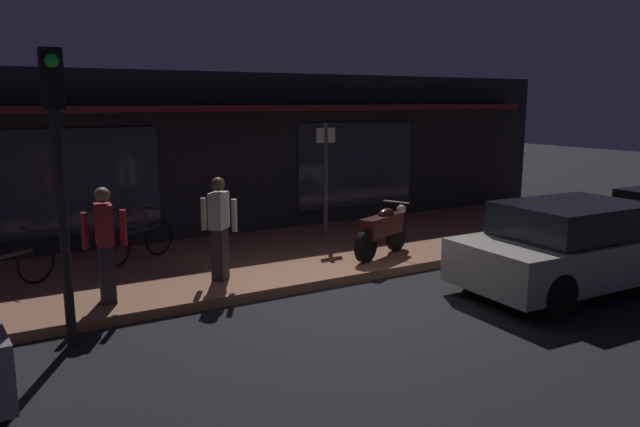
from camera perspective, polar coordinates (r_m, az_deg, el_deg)
The scene contains 11 objects.
ground_plane at distance 9.20m, azimuth 4.17°, elevation -8.57°, with size 60.00×60.00×0.00m, color black.
sidewalk_slab at distance 11.67m, azimuth -4.25°, elevation -4.06°, with size 18.00×4.00×0.15m, color brown.
storefront_building at distance 14.46m, azimuth -10.35°, elevation 5.58°, with size 18.00×3.30×3.60m.
motorcycle at distance 11.37m, azimuth 5.90°, elevation -1.50°, with size 1.61×0.85×0.97m.
bicycle_parked at distance 10.38m, azimuth -27.34°, elevation -4.61°, with size 1.47×0.83×0.91m.
bicycle_extra at distance 11.45m, azimuth -16.67°, elevation -2.53°, with size 1.49×0.81×0.91m.
person_photographer at distance 9.14m, azimuth -19.45°, elevation -2.59°, with size 0.62×0.40×1.67m.
person_bystander at distance 9.84m, azimuth -9.41°, elevation -1.21°, with size 0.50×0.49×1.67m.
sign_post at distance 12.71m, azimuth 0.53°, elevation 3.76°, with size 0.44×0.09×2.40m.
traffic_light_pole at distance 7.82m, azimuth -23.38°, elevation 5.80°, with size 0.24×0.33×3.60m.
parked_car_far at distance 10.60m, azimuth 22.73°, elevation -2.85°, with size 4.15×1.88×1.42m.
Camera 1 is at (-4.98, -7.13, 3.00)m, focal length 34.21 mm.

